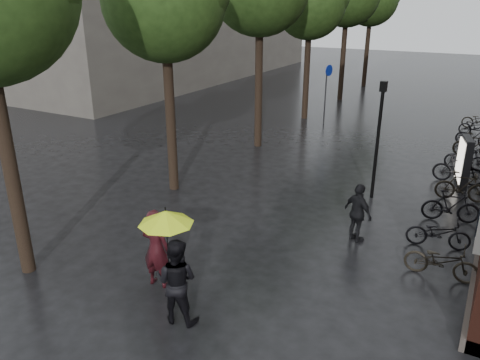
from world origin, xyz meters
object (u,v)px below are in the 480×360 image
Objects in this scene: pedestrian_walking at (358,213)px; lamp_post at (379,129)px; parked_bicycles at (466,163)px; person_burgundy at (156,248)px; person_black at (177,281)px; ad_lightbox at (464,162)px.

lamp_post reaches higher than pedestrian_walking.
parked_bicycles is at bearing 57.20° from lamp_post.
lamp_post is (2.98, 7.49, 1.38)m from person_burgundy.
person_burgundy is 0.12× the size of parked_bicycles.
lamp_post is at bearing -115.89° from person_burgundy.
person_black is 8.61m from lamp_post.
lamp_post is (-2.45, -2.52, 1.43)m from ad_lightbox.
ad_lightbox reaches higher than parked_bicycles.
person_burgundy is at bearing -45.99° from person_black.
pedestrian_walking is 7.37m from parked_bicycles.
person_black is 0.47× the size of lamp_post.
pedestrian_walking is 0.93× the size of ad_lightbox.
person_black is at bearing 98.20° from pedestrian_walking.
parked_bicycles is at bearing -119.90° from person_burgundy.
lamp_post reaches higher than person_burgundy.
parked_bicycles is at bearing 74.93° from ad_lightbox.
person_black is (1.16, -0.81, -0.03)m from person_burgundy.
parked_bicycles is 9.18× the size of ad_lightbox.
pedestrian_walking is at bearing -83.21° from lamp_post.
ad_lightbox is at bearing -122.74° from person_black.
person_burgundy reaches higher than pedestrian_walking.
person_black is 12.90m from parked_bicycles.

